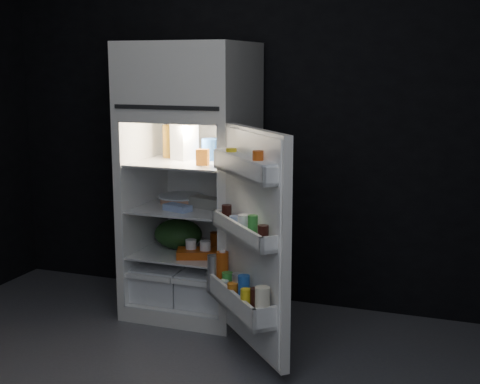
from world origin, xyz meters
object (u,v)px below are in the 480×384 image
at_px(fridge_door, 250,244).
at_px(egg_carton, 209,203).
at_px(refrigerator, 192,171).
at_px(milk_jug, 184,141).
at_px(yogurt_tray, 200,253).

distance_m(fridge_door, egg_carton, 0.77).
bearing_deg(egg_carton, fridge_door, -33.64).
distance_m(refrigerator, milk_jug, 0.20).
relative_size(refrigerator, egg_carton, 6.82).
relative_size(milk_jug, yogurt_tray, 0.83).
height_order(refrigerator, yogurt_tray, refrigerator).
height_order(fridge_door, yogurt_tray, fridge_door).
bearing_deg(yogurt_tray, fridge_door, -64.02).
bearing_deg(fridge_door, milk_jug, 136.57).
bearing_deg(refrigerator, milk_jug, -175.56).
relative_size(fridge_door, yogurt_tray, 4.23).
xyz_separation_m(refrigerator, milk_jug, (-0.05, -0.00, 0.19)).
distance_m(fridge_door, milk_jug, 1.05).
bearing_deg(fridge_door, refrigerator, 134.04).
height_order(refrigerator, egg_carton, refrigerator).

